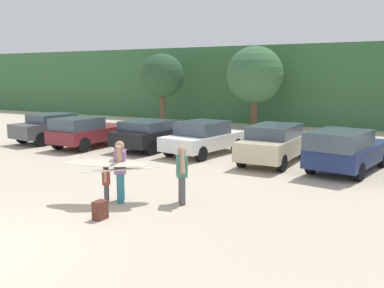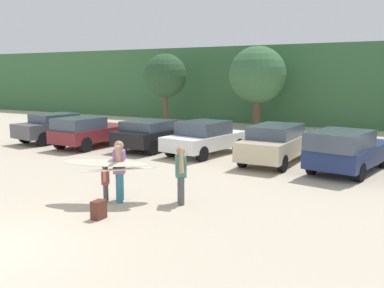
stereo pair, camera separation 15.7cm
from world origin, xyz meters
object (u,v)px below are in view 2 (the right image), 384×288
(parked_car_navy, at_px, (347,150))
(person_adult, at_px, (119,167))
(parked_car_black, at_px, (154,133))
(parked_car_white, at_px, (205,137))
(parked_car_dark_gray, at_px, (58,126))
(parked_car_maroon, at_px, (89,131))
(parked_car_champagne, at_px, (276,143))
(surfboard_cream, at_px, (104,163))
(person_companion, at_px, (181,171))
(person_child, at_px, (105,181))
(surfboard_white, at_px, (121,169))
(backpack_dropped, at_px, (99,210))

(parked_car_navy, bearing_deg, person_adult, 154.63)
(parked_car_black, distance_m, parked_car_white, 2.68)
(parked_car_dark_gray, height_order, parked_car_maroon, parked_car_maroon)
(parked_car_navy, bearing_deg, parked_car_champagne, 91.99)
(parked_car_maroon, xyz_separation_m, parked_car_black, (3.00, 1.08, -0.04))
(parked_car_maroon, distance_m, surfboard_cream, 9.44)
(parked_car_dark_gray, xyz_separation_m, person_adult, (9.57, -7.03, 0.17))
(parked_car_maroon, xyz_separation_m, parked_car_white, (5.68, 0.98, -0.03))
(person_adult, relative_size, person_companion, 1.08)
(parked_car_black, relative_size, person_adult, 2.59)
(parked_car_white, bearing_deg, person_adult, -161.52)
(parked_car_maroon, relative_size, person_adult, 2.47)
(person_child, bearing_deg, parked_car_white, -116.70)
(parked_car_navy, relative_size, person_companion, 2.93)
(parked_car_white, bearing_deg, person_companion, -148.49)
(parked_car_maroon, height_order, person_adult, person_adult)
(surfboard_cream, bearing_deg, person_adult, -143.40)
(parked_car_black, height_order, parked_car_white, parked_car_white)
(parked_car_dark_gray, bearing_deg, parked_car_black, -76.35)
(person_adult, distance_m, person_companion, 1.68)
(parked_car_navy, bearing_deg, parked_car_black, 95.30)
(parked_car_champagne, relative_size, person_companion, 2.77)
(parked_car_dark_gray, distance_m, surfboard_cream, 11.90)
(parked_car_black, relative_size, parked_car_champagne, 1.01)
(parked_car_navy, xyz_separation_m, surfboard_cream, (-5.05, -7.05, 0.31))
(parked_car_maroon, relative_size, parked_car_navy, 0.91)
(parked_car_champagne, xyz_separation_m, surfboard_cream, (-2.31, -7.45, 0.32))
(person_companion, bearing_deg, surfboard_cream, -4.56)
(parked_car_white, height_order, parked_car_navy, parked_car_navy)
(parked_car_white, xyz_separation_m, surfboard_white, (1.33, -7.50, 0.18))
(parked_car_white, relative_size, person_companion, 2.74)
(parked_car_dark_gray, relative_size, parked_car_champagne, 1.08)
(surfboard_white, height_order, surfboard_cream, surfboard_cream)
(parked_car_champagne, bearing_deg, person_child, 163.37)
(parked_car_black, xyz_separation_m, parked_car_champagne, (5.93, -0.36, 0.06))
(person_adult, bearing_deg, surfboard_cream, 21.98)
(parked_car_black, xyz_separation_m, surfboard_cream, (3.62, -7.80, 0.38))
(person_companion, bearing_deg, parked_car_champagne, -127.78)
(parked_car_navy, distance_m, person_child, 8.61)
(parked_car_navy, xyz_separation_m, person_adult, (-4.80, -6.70, 0.14))
(parked_car_dark_gray, distance_m, person_adult, 11.88)
(surfboard_white, bearing_deg, backpack_dropped, 57.71)
(parked_car_white, xyz_separation_m, person_adult, (1.18, -7.36, 0.20))
(surfboard_cream, height_order, backpack_dropped, surfboard_cream)
(parked_car_black, bearing_deg, person_child, -151.21)
(parked_car_maroon, bearing_deg, person_adult, -130.76)
(parked_car_maroon, relative_size, backpack_dropped, 9.22)
(parked_car_white, distance_m, surfboard_white, 7.61)
(parked_car_white, relative_size, person_child, 4.10)
(person_child, bearing_deg, backpack_dropped, 89.92)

